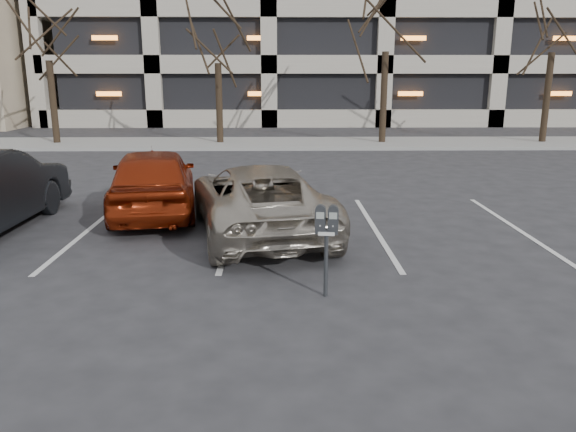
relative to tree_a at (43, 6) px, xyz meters
name	(u,v)px	position (x,y,z in m)	size (l,w,h in m)	color
ground	(310,269)	(10.00, -16.00, -5.64)	(140.00, 140.00, 0.00)	#28282B
sidewalk	(290,143)	(10.00, 0.00, -5.58)	(80.00, 4.00, 0.12)	gray
stall_lines	(232,229)	(8.60, -13.70, -5.63)	(16.90, 5.20, 0.00)	silver
tree_a	(43,6)	(0.00, 0.00, 0.00)	(3.43, 3.43, 7.81)	black
tree_b	(216,11)	(7.00, 0.00, -0.17)	(3.33, 3.33, 7.58)	black
parking_meter	(327,229)	(10.15, -17.11, -4.68)	(0.33, 0.16, 1.25)	black
suv_silver	(259,199)	(9.14, -13.96, -4.97)	(3.15, 5.15, 1.34)	#B4AA99
car_red	(153,180)	(6.82, -12.37, -4.90)	(1.74, 4.34, 1.48)	maroon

